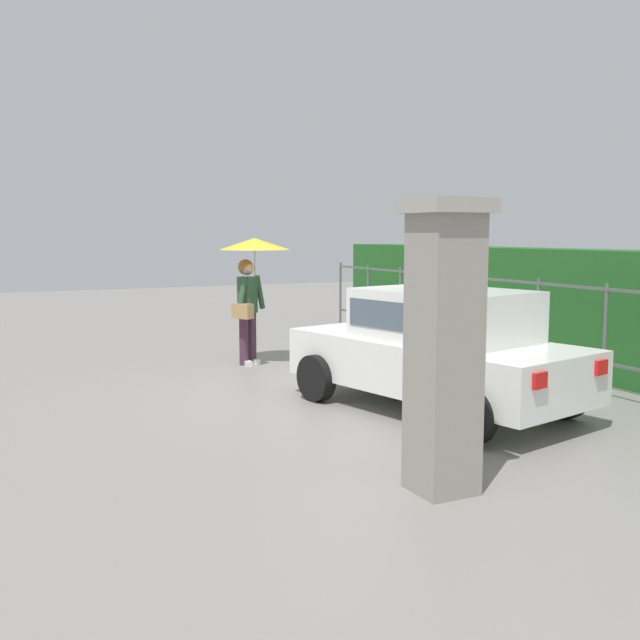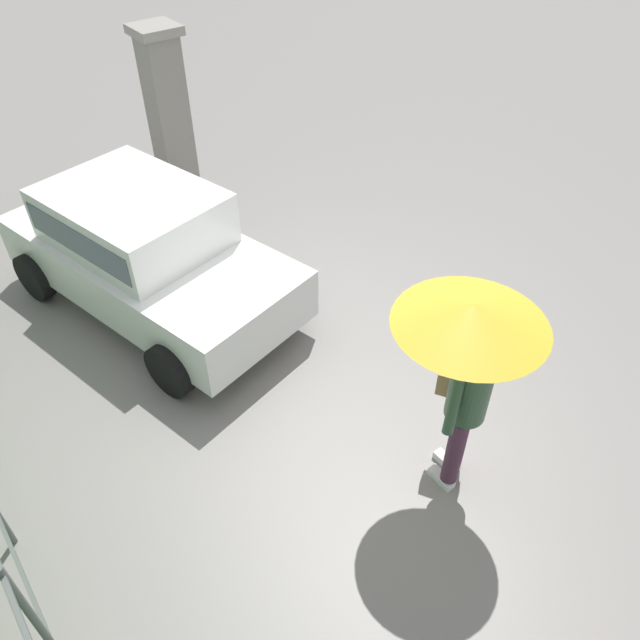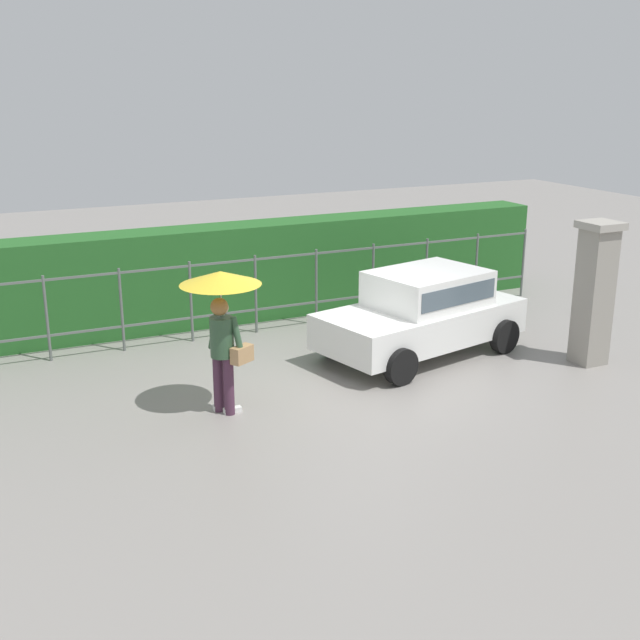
{
  "view_description": "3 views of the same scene",
  "coord_description": "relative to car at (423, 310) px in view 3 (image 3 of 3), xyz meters",
  "views": [
    {
      "loc": [
        8.62,
        -4.48,
        2.14
      ],
      "look_at": [
        -0.26,
        -0.19,
        0.96
      ],
      "focal_mm": 40.57,
      "sensor_mm": 36.0,
      "label": 1
    },
    {
      "loc": [
        -4.36,
        2.54,
        4.79
      ],
      "look_at": [
        -0.86,
        -0.19,
        0.91
      ],
      "focal_mm": 34.37,
      "sensor_mm": 36.0,
      "label": 2
    },
    {
      "loc": [
        -5.8,
        -10.76,
        4.64
      ],
      "look_at": [
        -0.66,
        0.18,
        1.0
      ],
      "focal_mm": 45.09,
      "sensor_mm": 36.0,
      "label": 3
    }
  ],
  "objects": [
    {
      "name": "ground_plane",
      "position": [
        -1.49,
        -0.54,
        -0.8
      ],
      "size": [
        40.0,
        40.0,
        0.0
      ],
      "primitive_type": "plane",
      "color": "gray"
    },
    {
      "name": "car",
      "position": [
        0.0,
        0.0,
        0.0
      ],
      "size": [
        3.97,
        2.51,
        1.48
      ],
      "rotation": [
        0.0,
        0.0,
        3.37
      ],
      "color": "white",
      "rests_on": "ground"
    },
    {
      "name": "pedestrian",
      "position": [
        -3.93,
        -0.92,
        0.8
      ],
      "size": [
        1.16,
        1.16,
        2.07
      ],
      "rotation": [
        0.0,
        0.0,
        0.52
      ],
      "color": "#47283D",
      "rests_on": "ground"
    },
    {
      "name": "gate_pillar",
      "position": [
        2.32,
        -1.58,
        0.44
      ],
      "size": [
        0.6,
        0.6,
        2.42
      ],
      "color": "gray",
      "rests_on": "ground"
    },
    {
      "name": "fence_section",
      "position": [
        -1.55,
        2.4,
        0.02
      ],
      "size": [
        11.34,
        0.05,
        1.5
      ],
      "color": "#59605B",
      "rests_on": "ground"
    },
    {
      "name": "hedge_row",
      "position": [
        -1.55,
        3.44,
        0.15
      ],
      "size": [
        12.29,
        0.9,
        1.9
      ],
      "primitive_type": "cube",
      "color": "#235B23",
      "rests_on": "ground"
    }
  ]
}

